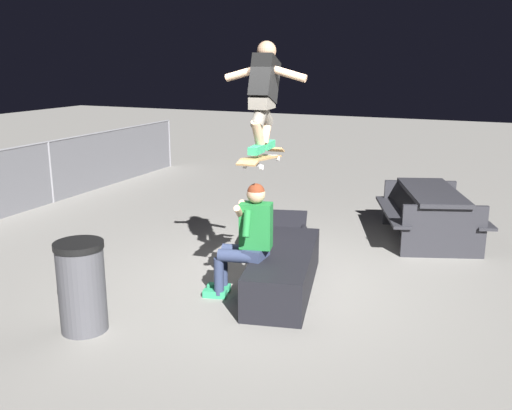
% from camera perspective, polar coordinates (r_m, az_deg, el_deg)
% --- Properties ---
extents(ground_plane, '(40.00, 40.00, 0.00)m').
position_cam_1_polar(ground_plane, '(6.71, 1.47, -8.03)').
color(ground_plane, gray).
extents(ledge_box_main, '(2.01, 1.05, 0.46)m').
position_cam_1_polar(ledge_box_main, '(6.50, 2.82, -6.61)').
color(ledge_box_main, black).
rests_on(ledge_box_main, ground).
extents(person_sitting_on_ledge, '(0.59, 0.78, 1.30)m').
position_cam_1_polar(person_sitting_on_ledge, '(6.15, -0.96, -3.08)').
color(person_sitting_on_ledge, '#2D3856').
rests_on(person_sitting_on_ledge, ground).
extents(skateboard, '(1.03, 0.28, 0.13)m').
position_cam_1_polar(skateboard, '(5.97, 0.61, 4.78)').
color(skateboard, '#AD8451').
extents(skater_airborne, '(0.63, 0.89, 1.12)m').
position_cam_1_polar(skater_airborne, '(5.95, 0.80, 11.40)').
color(skater_airborne, '#2D9E66').
extents(kicker_ramp, '(1.37, 1.20, 0.42)m').
position_cam_1_polar(kicker_ramp, '(8.25, 1.83, -3.16)').
color(kicker_ramp, black).
rests_on(kicker_ramp, ground).
extents(picnic_table_back, '(2.06, 1.84, 0.75)m').
position_cam_1_polar(picnic_table_back, '(8.55, 17.23, -0.17)').
color(picnic_table_back, '#28282D').
rests_on(picnic_table_back, ground).
extents(trash_bin, '(0.47, 0.47, 0.90)m').
position_cam_1_polar(trash_bin, '(5.74, -17.17, -7.86)').
color(trash_bin, '#47474C').
rests_on(trash_bin, ground).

